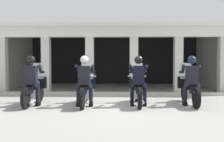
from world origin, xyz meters
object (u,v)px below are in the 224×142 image
motorcycle_far_left (35,89)px  police_officer_far_left (31,76)px  motorcycle_center_right (138,89)px  motorcycle_far_right (189,89)px  motorcycle_center_left (86,89)px  police_officer_center_right (138,76)px  police_officer_center_left (85,76)px  police_officer_far_right (192,76)px

motorcycle_far_left → police_officer_far_left: police_officer_far_left is taller
motorcycle_center_right → motorcycle_far_right: size_ratio=1.00×
motorcycle_center_left → motorcycle_far_right: 3.38m
motorcycle_center_left → motorcycle_center_right: same height
police_officer_far_left → police_officer_center_right: same height
motorcycle_far_left → motorcycle_center_right: (3.37, 0.07, 0.00)m
police_officer_center_right → motorcycle_far_right: police_officer_center_right is taller
motorcycle_center_left → motorcycle_center_right: (1.69, 0.11, 0.00)m
police_officer_center_left → motorcycle_far_right: (3.37, 0.48, -0.44)m
motorcycle_far_left → police_officer_center_right: (3.37, -0.21, 0.44)m
motorcycle_center_left → police_officer_far_right: bearing=-12.1°
motorcycle_far_left → motorcycle_far_right: bearing=-13.8°
motorcycle_far_left → motorcycle_center_right: bearing=-14.4°
police_officer_center_left → motorcycle_center_right: bearing=2.5°
motorcycle_far_left → motorcycle_center_left: (1.69, -0.04, 0.00)m
motorcycle_far_right → motorcycle_center_right: bearing=169.7°
motorcycle_far_right → police_officer_far_right: size_ratio=1.29×
motorcycle_far_left → motorcycle_far_right: 5.06m
police_officer_far_left → police_officer_center_right: (3.37, 0.07, 0.00)m
motorcycle_center_right → police_officer_center_right: (-0.00, -0.28, 0.44)m
motorcycle_far_left → motorcycle_center_left: same height
motorcycle_far_left → police_officer_center_left: 1.77m
motorcycle_far_right → police_officer_far_left: bearing=171.8°
motorcycle_far_right → police_officer_center_left: bearing=174.9°
motorcycle_center_left → police_officer_far_right: 3.40m
police_officer_far_left → motorcycle_center_right: (3.37, 0.35, -0.44)m
police_officer_center_left → police_officer_center_right: (1.69, 0.11, 0.00)m
motorcycle_far_right → police_officer_far_right: bearing=-103.5°
motorcycle_center_left → police_officer_far_left: bearing=177.5°
police_officer_center_left → motorcycle_far_right: 3.44m
motorcycle_center_left → police_officer_center_left: police_officer_center_left is taller
motorcycle_far_left → police_officer_far_right: police_officer_far_right is taller
motorcycle_far_left → police_officer_center_right: police_officer_center_right is taller
police_officer_center_right → police_officer_far_right: 1.69m
police_officer_far_left → police_officer_center_right: bearing=-14.4°
police_officer_center_left → police_officer_far_right: same height
police_officer_far_left → police_officer_center_left: size_ratio=1.00×
police_officer_far_left → motorcycle_center_left: size_ratio=0.78×
police_officer_center_right → motorcycle_far_left: bearing=167.9°
police_officer_center_left → police_officer_center_right: 1.69m
police_officer_center_right → motorcycle_far_right: 1.78m
motorcycle_center_right → motorcycle_far_right: same height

